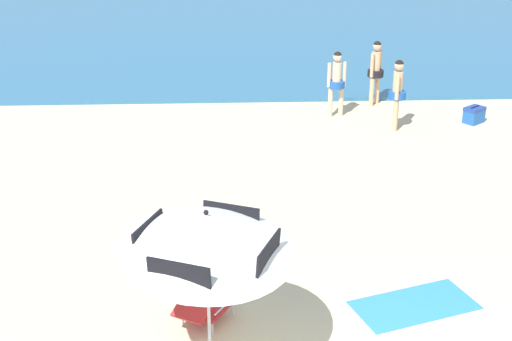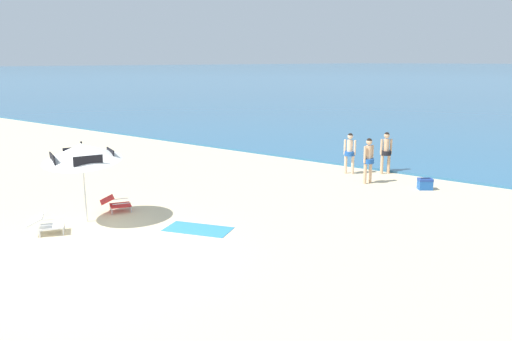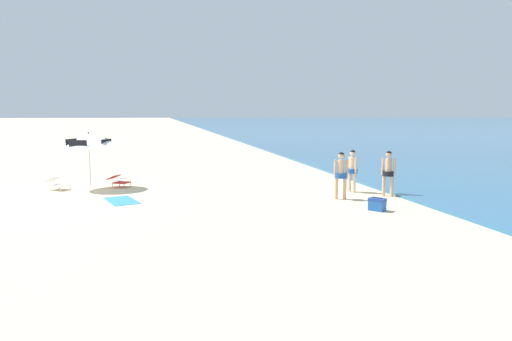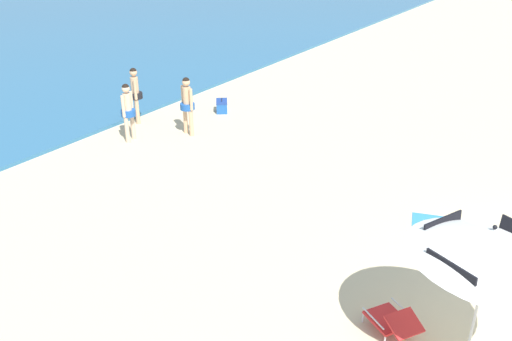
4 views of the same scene
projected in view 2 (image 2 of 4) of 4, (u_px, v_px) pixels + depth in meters
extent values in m
plane|color=beige|center=(109.00, 256.00, 11.79)|extent=(800.00, 800.00, 0.00)
cylinder|color=silver|center=(84.00, 183.00, 14.08)|extent=(0.04, 0.04, 2.27)
cone|color=white|center=(82.00, 152.00, 13.89)|extent=(3.02, 3.03, 0.73)
cube|color=black|center=(110.00, 153.00, 14.29)|extent=(0.72, 0.34, 0.27)
cube|color=black|center=(77.00, 152.00, 14.57)|extent=(0.34, 0.72, 0.27)
cube|color=black|center=(52.00, 159.00, 13.53)|extent=(0.72, 0.34, 0.27)
cube|color=black|center=(88.00, 161.00, 13.25)|extent=(0.34, 0.72, 0.27)
sphere|color=black|center=(81.00, 142.00, 13.83)|extent=(0.06, 0.06, 0.06)
cube|color=red|center=(120.00, 205.00, 15.25)|extent=(0.75, 0.78, 0.04)
cube|color=red|center=(107.00, 200.00, 15.07)|extent=(0.63, 0.60, 0.20)
cylinder|color=silver|center=(129.00, 205.00, 15.60)|extent=(0.03, 0.03, 0.18)
cylinder|color=silver|center=(131.00, 210.00, 15.16)|extent=(0.03, 0.03, 0.18)
cylinder|color=silver|center=(110.00, 207.00, 15.39)|extent=(0.03, 0.03, 0.18)
cylinder|color=silver|center=(112.00, 212.00, 14.95)|extent=(0.03, 0.03, 0.18)
cylinder|color=silver|center=(119.00, 199.00, 15.48)|extent=(0.29, 0.48, 0.02)
cylinder|color=silver|center=(121.00, 204.00, 14.97)|extent=(0.29, 0.48, 0.02)
cube|color=white|center=(52.00, 226.00, 13.30)|extent=(0.77, 0.79, 0.04)
cube|color=white|center=(35.00, 220.00, 13.13)|extent=(0.63, 0.60, 0.21)
cylinder|color=silver|center=(64.00, 226.00, 13.63)|extent=(0.03, 0.03, 0.18)
cylinder|color=silver|center=(63.00, 232.00, 13.18)|extent=(0.03, 0.03, 0.18)
cylinder|color=silver|center=(41.00, 228.00, 13.46)|extent=(0.03, 0.03, 0.18)
cylinder|color=silver|center=(40.00, 234.00, 13.01)|extent=(0.03, 0.03, 0.18)
cylinder|color=silver|center=(52.00, 219.00, 13.53)|extent=(0.32, 0.46, 0.02)
cylinder|color=silver|center=(51.00, 225.00, 13.01)|extent=(0.32, 0.46, 0.02)
cylinder|color=#D8A87F|center=(382.00, 164.00, 20.30)|extent=(0.12, 0.12, 0.83)
cylinder|color=#D8A87F|center=(389.00, 163.00, 20.36)|extent=(0.12, 0.12, 0.83)
cylinder|color=black|center=(386.00, 153.00, 20.24)|extent=(0.42, 0.42, 0.17)
cylinder|color=#D8A87F|center=(386.00, 146.00, 20.18)|extent=(0.23, 0.23, 0.59)
cylinder|color=#D8A87F|center=(381.00, 147.00, 20.14)|extent=(0.09, 0.09, 0.63)
cylinder|color=#D8A87F|center=(391.00, 147.00, 20.22)|extent=(0.09, 0.09, 0.63)
sphere|color=#D8A87F|center=(387.00, 135.00, 20.08)|extent=(0.23, 0.23, 0.23)
sphere|color=black|center=(387.00, 135.00, 20.08)|extent=(0.21, 0.21, 0.21)
cylinder|color=beige|center=(353.00, 164.00, 20.26)|extent=(0.12, 0.12, 0.81)
cylinder|color=beige|center=(346.00, 164.00, 20.38)|extent=(0.12, 0.12, 0.81)
cylinder|color=#1E51A3|center=(350.00, 154.00, 20.23)|extent=(0.41, 0.41, 0.17)
cylinder|color=beige|center=(350.00, 147.00, 20.17)|extent=(0.22, 0.22, 0.58)
cylinder|color=beige|center=(355.00, 148.00, 20.09)|extent=(0.09, 0.09, 0.61)
cylinder|color=beige|center=(345.00, 147.00, 20.25)|extent=(0.09, 0.09, 0.61)
sphere|color=beige|center=(350.00, 136.00, 20.08)|extent=(0.22, 0.22, 0.22)
sphere|color=black|center=(350.00, 136.00, 20.07)|extent=(0.20, 0.20, 0.20)
cylinder|color=#D8A87F|center=(365.00, 173.00, 18.65)|extent=(0.12, 0.12, 0.83)
cylinder|color=#D8A87F|center=(370.00, 172.00, 18.83)|extent=(0.12, 0.12, 0.83)
cylinder|color=#1E51A3|center=(368.00, 161.00, 18.65)|extent=(0.42, 0.42, 0.17)
cylinder|color=#D8A87F|center=(369.00, 154.00, 18.59)|extent=(0.23, 0.23, 0.59)
cylinder|color=#D8A87F|center=(365.00, 155.00, 18.47)|extent=(0.09, 0.09, 0.63)
cylinder|color=#D8A87F|center=(372.00, 153.00, 18.71)|extent=(0.09, 0.09, 0.63)
sphere|color=#D8A87F|center=(369.00, 142.00, 18.49)|extent=(0.23, 0.23, 0.23)
sphere|color=black|center=(369.00, 141.00, 18.49)|extent=(0.21, 0.21, 0.21)
cube|color=#1E56A8|center=(425.00, 185.00, 17.87)|extent=(0.59, 0.56, 0.32)
cube|color=navy|center=(425.00, 180.00, 17.82)|extent=(0.61, 0.58, 0.08)
cylinder|color=black|center=(425.00, 178.00, 17.81)|extent=(0.28, 0.23, 0.02)
cube|color=#3384BC|center=(198.00, 229.00, 13.66)|extent=(1.99, 1.44, 0.01)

